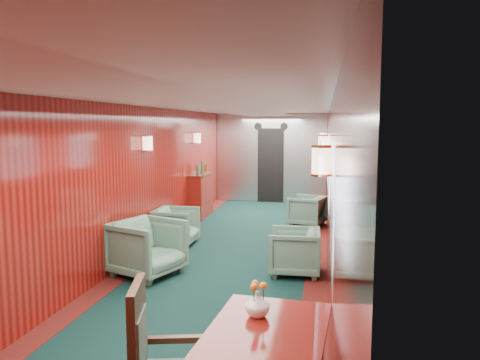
{
  "coord_description": "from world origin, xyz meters",
  "views": [
    {
      "loc": [
        1.42,
        -6.7,
        2.11
      ],
      "look_at": [
        0.0,
        1.18,
        1.15
      ],
      "focal_mm": 35.0,
      "sensor_mm": 36.0,
      "label": 1
    }
  ],
  "objects_px": {
    "dining_table": "(267,347)",
    "armchair_right_far": "(307,211)",
    "credenza": "(200,195)",
    "armchair_left_near": "(148,248)",
    "armchair_left_far": "(176,226)",
    "armchair_right_near": "(294,251)"
  },
  "relations": [
    {
      "from": "dining_table",
      "to": "armchair_left_far",
      "type": "bearing_deg",
      "value": 118.74
    },
    {
      "from": "dining_table",
      "to": "credenza",
      "type": "bearing_deg",
      "value": 112.7
    },
    {
      "from": "armchair_left_near",
      "to": "armchair_right_far",
      "type": "distance_m",
      "value": 4.21
    },
    {
      "from": "armchair_left_far",
      "to": "credenza",
      "type": "bearing_deg",
      "value": 5.73
    },
    {
      "from": "armchair_left_near",
      "to": "armchair_right_far",
      "type": "height_order",
      "value": "armchair_left_near"
    },
    {
      "from": "dining_table",
      "to": "armchair_left_far",
      "type": "relative_size",
      "value": 1.57
    },
    {
      "from": "credenza",
      "to": "armchair_left_far",
      "type": "bearing_deg",
      "value": -84.78
    },
    {
      "from": "credenza",
      "to": "armchair_right_far",
      "type": "relative_size",
      "value": 1.85
    },
    {
      "from": "armchair_right_near",
      "to": "armchair_right_far",
      "type": "relative_size",
      "value": 1.03
    },
    {
      "from": "dining_table",
      "to": "armchair_right_near",
      "type": "relative_size",
      "value": 1.57
    },
    {
      "from": "dining_table",
      "to": "armchair_right_far",
      "type": "relative_size",
      "value": 1.62
    },
    {
      "from": "armchair_right_far",
      "to": "armchair_right_near",
      "type": "bearing_deg",
      "value": 15.35
    },
    {
      "from": "armchair_left_far",
      "to": "armchair_right_near",
      "type": "height_order",
      "value": "armchair_left_far"
    },
    {
      "from": "armchair_left_near",
      "to": "credenza",
      "type": "bearing_deg",
      "value": 26.0
    },
    {
      "from": "armchair_left_far",
      "to": "armchair_right_far",
      "type": "xyz_separation_m",
      "value": [
        2.2,
        1.97,
        -0.01
      ]
    },
    {
      "from": "armchair_left_near",
      "to": "armchair_left_far",
      "type": "relative_size",
      "value": 1.2
    },
    {
      "from": "credenza",
      "to": "armchair_right_far",
      "type": "bearing_deg",
      "value": -12.02
    },
    {
      "from": "armchair_right_near",
      "to": "dining_table",
      "type": "bearing_deg",
      "value": -0.55
    },
    {
      "from": "armchair_left_near",
      "to": "armchair_left_far",
      "type": "height_order",
      "value": "armchair_left_near"
    },
    {
      "from": "dining_table",
      "to": "armchair_left_near",
      "type": "distance_m",
      "value": 3.8
    },
    {
      "from": "dining_table",
      "to": "armchair_left_near",
      "type": "relative_size",
      "value": 1.3
    },
    {
      "from": "armchair_left_near",
      "to": "armchair_right_near",
      "type": "xyz_separation_m",
      "value": [
        2.02,
        0.42,
        -0.07
      ]
    }
  ]
}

